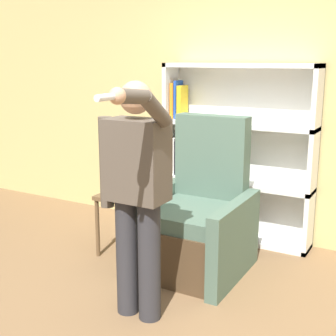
{
  "coord_description": "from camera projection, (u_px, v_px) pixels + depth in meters",
  "views": [
    {
      "loc": [
        1.38,
        -2.24,
        1.71
      ],
      "look_at": [
        -0.21,
        0.6,
        0.95
      ],
      "focal_mm": 50.0,
      "sensor_mm": 36.0,
      "label": 1
    }
  ],
  "objects": [
    {
      "name": "table_lamp",
      "position": [
        122.0,
        163.0,
        4.05
      ],
      "size": [
        0.28,
        0.28,
        0.36
      ],
      "color": "#B7B2A8",
      "rests_on": "side_table"
    },
    {
      "name": "armchair",
      "position": [
        196.0,
        224.0,
        3.87
      ],
      "size": [
        0.83,
        0.88,
        1.25
      ],
      "color": "#4C3823",
      "rests_on": "ground_plane"
    },
    {
      "name": "person_standing",
      "position": [
        136.0,
        189.0,
        3.01
      ],
      "size": [
        0.54,
        0.78,
        1.59
      ],
      "color": "#2D2D33",
      "rests_on": "ground_plane"
    },
    {
      "name": "wall_back",
      "position": [
        263.0,
        93.0,
        4.35
      ],
      "size": [
        8.0,
        0.11,
        2.8
      ],
      "color": "tan",
      "rests_on": "ground_plane"
    },
    {
      "name": "side_table",
      "position": [
        123.0,
        206.0,
        4.14
      ],
      "size": [
        0.39,
        0.39,
        0.56
      ],
      "color": "brown",
      "rests_on": "ground_plane"
    },
    {
      "name": "bookcase",
      "position": [
        227.0,
        155.0,
        4.49
      ],
      "size": [
        1.46,
        0.28,
        1.68
      ],
      "color": "white",
      "rests_on": "ground_plane"
    }
  ]
}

